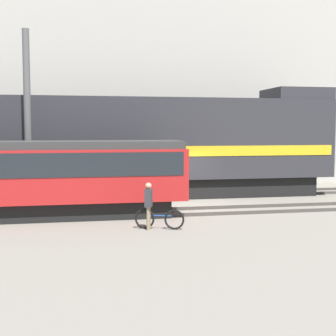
{
  "coord_description": "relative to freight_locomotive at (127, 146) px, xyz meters",
  "views": [
    {
      "loc": [
        -4.98,
        -20.25,
        3.47
      ],
      "look_at": [
        -1.22,
        -0.66,
        1.8
      ],
      "focal_mm": 50.0,
      "sensor_mm": 36.0,
      "label": 1
    }
  ],
  "objects": [
    {
      "name": "ground_plane",
      "position": [
        2.57,
        -3.19,
        -2.61
      ],
      "size": [
        120.0,
        120.0,
        0.0
      ],
      "primitive_type": "plane",
      "color": "slate"
    },
    {
      "name": "track_near",
      "position": [
        2.57,
        -4.84,
        -2.54
      ],
      "size": [
        60.0,
        1.51,
        0.14
      ],
      "color": "#47423D",
      "rests_on": "ground"
    },
    {
      "name": "track_far",
      "position": [
        2.57,
        0.0,
        -2.54
      ],
      "size": [
        60.0,
        1.51,
        0.14
      ],
      "color": "#47423D",
      "rests_on": "ground"
    },
    {
      "name": "building_backdrop",
      "position": [
        2.57,
        7.38,
        4.58
      ],
      "size": [
        45.36,
        6.0,
        14.38
      ],
      "color": "#B7B2A8",
      "rests_on": "ground"
    },
    {
      "name": "freight_locomotive",
      "position": [
        0.0,
        0.0,
        0.0
      ],
      "size": [
        21.37,
        3.04,
        5.59
      ],
      "color": "black",
      "rests_on": "ground"
    },
    {
      "name": "streetcar",
      "position": [
        -3.48,
        -4.84,
        -0.89
      ],
      "size": [
        10.45,
        2.54,
        3.0
      ],
      "color": "black",
      "rests_on": "ground"
    },
    {
      "name": "bicycle",
      "position": [
        0.32,
        -7.67,
        -2.26
      ],
      "size": [
        1.67,
        0.7,
        0.76
      ],
      "color": "black",
      "rests_on": "ground"
    },
    {
      "name": "person",
      "position": [
        -0.07,
        -7.68,
        -1.62
      ],
      "size": [
        0.33,
        0.41,
        1.63
      ],
      "color": "#8C7A5B",
      "rests_on": "ground"
    },
    {
      "name": "utility_pole_left",
      "position": [
        -4.54,
        -2.42,
        1.25
      ],
      "size": [
        0.3,
        0.3,
        7.72
      ],
      "color": "#595959",
      "rests_on": "ground"
    }
  ]
}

